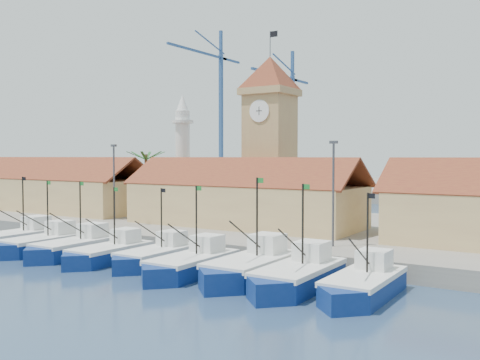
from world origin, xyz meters
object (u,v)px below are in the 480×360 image
Objects in this scene: boat_0 at (16,240)px; boat_4 at (155,257)px; clock_tower at (270,133)px; minaret at (183,153)px.

boat_0 reaches higher than boat_4.
clock_tower is 15.30m from minaret.
minaret is at bearing 87.02° from boat_0.
boat_4 is at bearing -56.00° from minaret.
boat_0 is at bearing -124.91° from clock_tower.
clock_tower reaches higher than minaret.
clock_tower is at bearing -7.61° from minaret.
boat_0 is 0.61× the size of minaret.
boat_4 is 31.27m from minaret.
boat_0 is at bearing -92.98° from minaret.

